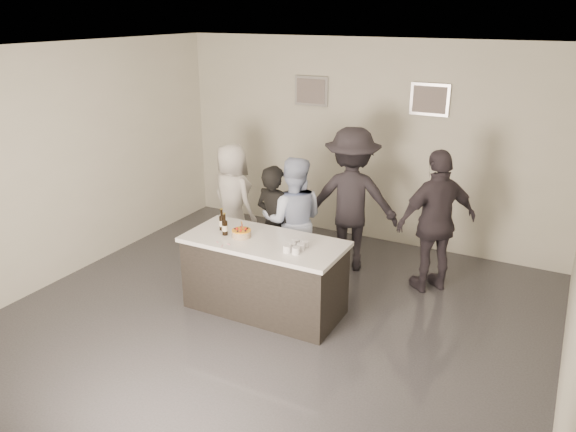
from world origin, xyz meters
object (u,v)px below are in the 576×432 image
object	(u,v)px
beer_bottle_b	(225,224)
person_main_blue	(293,221)
beer_bottle_a	(222,220)
person_guest_back	(351,200)
bar_counter	(265,275)
person_guest_right	(437,222)
person_guest_left	(233,199)
person_main_black	(274,225)
cake	(241,234)

from	to	relation	value
beer_bottle_b	person_main_blue	world-z (taller)	person_main_blue
beer_bottle_a	person_guest_back	size ratio (longest dim) A/B	0.13
bar_counter	person_guest_back	size ratio (longest dim) A/B	0.95
beer_bottle_a	person_guest_right	xyz separation A→B (m)	(2.20, 1.43, -0.12)
person_main_blue	person_guest_left	xyz separation A→B (m)	(-1.20, 0.44, -0.03)
person_main_black	person_main_blue	xyz separation A→B (m)	(0.20, 0.14, 0.05)
beer_bottle_a	person_guest_back	distance (m)	1.85
beer_bottle_b	person_main_blue	size ratio (longest dim) A/B	0.16
person_guest_right	person_guest_left	bearing A→B (deg)	-41.28
person_main_black	person_main_blue	bearing A→B (deg)	-131.20
bar_counter	person_guest_left	distance (m)	1.84
cake	beer_bottle_a	world-z (taller)	beer_bottle_a
bar_counter	person_guest_right	world-z (taller)	person_guest_right
person_guest_right	beer_bottle_b	bearing A→B (deg)	-8.14
person_main_black	person_main_blue	size ratio (longest dim) A/B	0.94
beer_bottle_a	person_main_blue	distance (m)	0.99
beer_bottle_b	person_guest_right	xyz separation A→B (m)	(2.08, 1.55, -0.12)
person_guest_left	person_guest_back	xyz separation A→B (m)	(1.70, 0.29, 0.17)
cake	beer_bottle_b	world-z (taller)	beer_bottle_b
cake	beer_bottle_b	size ratio (longest dim) A/B	0.85
person_guest_back	person_main_black	bearing A→B (deg)	31.93
bar_counter	beer_bottle_b	distance (m)	0.75
beer_bottle_b	person_main_blue	bearing A→B (deg)	66.30
bar_counter	beer_bottle_b	xyz separation A→B (m)	(-0.47, -0.08, 0.58)
beer_bottle_b	person_guest_back	xyz separation A→B (m)	(0.91, 1.66, -0.05)
person_guest_left	person_guest_right	size ratio (longest dim) A/B	0.89
beer_bottle_b	person_guest_left	xyz separation A→B (m)	(-0.79, 1.37, -0.22)
beer_bottle_b	person_guest_right	world-z (taller)	person_guest_right
cake	person_guest_left	bearing A→B (deg)	126.68
beer_bottle_b	person_main_black	distance (m)	0.86
person_guest_right	person_guest_back	world-z (taller)	person_guest_back
cake	person_guest_left	distance (m)	1.67
beer_bottle_a	beer_bottle_b	world-z (taller)	same
bar_counter	person_guest_back	distance (m)	1.72
beer_bottle_a	person_main_black	size ratio (longest dim) A/B	0.17
cake	person_main_blue	bearing A→B (deg)	77.01
person_guest_right	cake	bearing A→B (deg)	-5.93
beer_bottle_a	beer_bottle_b	bearing A→B (deg)	-44.51
beer_bottle_b	person_guest_right	distance (m)	2.60
bar_counter	person_guest_back	bearing A→B (deg)	74.69
beer_bottle_a	person_main_black	world-z (taller)	person_main_black
person_main_black	person_guest_left	distance (m)	1.16
cake	person_main_blue	distance (m)	0.93
cake	person_guest_back	size ratio (longest dim) A/B	0.11
cake	person_guest_left	world-z (taller)	person_guest_left
person_main_black	person_guest_right	bearing A→B (deg)	-143.77
cake	bar_counter	bearing A→B (deg)	9.86
person_main_blue	person_main_black	bearing A→B (deg)	11.22
cake	person_main_black	distance (m)	0.78
person_guest_left	person_guest_right	xyz separation A→B (m)	(2.87, 0.18, 0.10)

